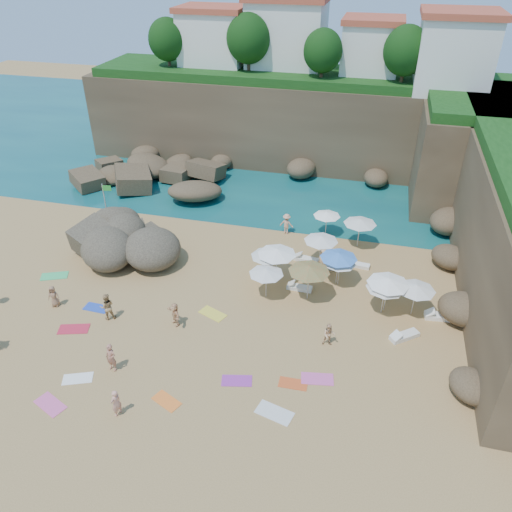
% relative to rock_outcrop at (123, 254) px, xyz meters
% --- Properties ---
extents(ground, '(120.00, 120.00, 0.00)m').
position_rel_rock_outcrop_xyz_m(ground, '(8.21, -3.85, 0.00)').
color(ground, tan).
rests_on(ground, ground).
extents(seawater, '(120.00, 120.00, 0.00)m').
position_rel_rock_outcrop_xyz_m(seawater, '(8.21, 26.15, 0.00)').
color(seawater, '#0C4751').
rests_on(seawater, ground).
extents(cliff_back, '(44.00, 8.00, 8.00)m').
position_rel_rock_outcrop_xyz_m(cliff_back, '(10.21, 21.15, 4.00)').
color(cliff_back, brown).
rests_on(cliff_back, ground).
extents(cliff_corner, '(10.00, 12.00, 8.00)m').
position_rel_rock_outcrop_xyz_m(cliff_corner, '(25.21, 16.15, 4.00)').
color(cliff_corner, brown).
rests_on(cliff_corner, ground).
extents(rock_promontory, '(12.00, 7.00, 2.00)m').
position_rel_rock_outcrop_xyz_m(rock_promontory, '(-2.79, 12.15, 0.00)').
color(rock_promontory, brown).
rests_on(rock_promontory, ground).
extents(clifftop_buildings, '(28.48, 9.48, 7.00)m').
position_rel_rock_outcrop_xyz_m(clifftop_buildings, '(11.18, 21.94, 11.24)').
color(clifftop_buildings, white).
rests_on(clifftop_buildings, cliff_back).
extents(clifftop_trees, '(35.60, 23.82, 4.40)m').
position_rel_rock_outcrop_xyz_m(clifftop_trees, '(12.99, 15.67, 11.26)').
color(clifftop_trees, '#11380F').
rests_on(clifftop_trees, ground).
extents(marina_masts, '(3.10, 0.10, 6.00)m').
position_rel_rock_outcrop_xyz_m(marina_masts, '(-8.29, 26.15, 3.00)').
color(marina_masts, white).
rests_on(marina_masts, ground).
extents(rock_outcrop, '(8.18, 7.16, 2.73)m').
position_rel_rock_outcrop_xyz_m(rock_outcrop, '(0.00, 0.00, 0.00)').
color(rock_outcrop, '#685E47').
rests_on(rock_outcrop, ground).
extents(flag_pole, '(0.72, 0.17, 3.73)m').
position_rel_rock_outcrop_xyz_m(flag_pole, '(-2.77, 3.45, 2.38)').
color(flag_pole, silver).
rests_on(flag_pole, ground).
extents(parasol_0, '(2.58, 2.58, 2.44)m').
position_rel_rock_outcrop_xyz_m(parasol_0, '(11.49, -0.36, 2.24)').
color(parasol_0, silver).
rests_on(parasol_0, ground).
extents(parasol_1, '(2.41, 2.41, 2.27)m').
position_rel_rock_outcrop_xyz_m(parasol_1, '(16.45, 5.34, 2.09)').
color(parasol_1, silver).
rests_on(parasol_1, ground).
extents(parasol_2, '(2.06, 2.06, 1.95)m').
position_rel_rock_outcrop_xyz_m(parasol_2, '(13.91, 6.47, 1.79)').
color(parasol_2, silver).
rests_on(parasol_2, ground).
extents(parasol_3, '(2.37, 2.37, 2.24)m').
position_rel_rock_outcrop_xyz_m(parasol_3, '(14.03, 2.29, 2.06)').
color(parasol_3, silver).
rests_on(parasol_3, ground).
extents(parasol_4, '(2.29, 2.29, 2.17)m').
position_rel_rock_outcrop_xyz_m(parasol_4, '(18.48, -2.15, 1.99)').
color(parasol_4, silver).
rests_on(parasol_4, ground).
extents(parasol_5, '(2.20, 2.20, 2.08)m').
position_rel_rock_outcrop_xyz_m(parasol_5, '(11.24, -2.30, 1.91)').
color(parasol_5, silver).
rests_on(parasol_5, ground).
extents(parasol_6, '(2.63, 2.63, 2.49)m').
position_rel_rock_outcrop_xyz_m(parasol_6, '(13.85, -1.87, 2.28)').
color(parasol_6, silver).
rests_on(parasol_6, ground).
extents(parasol_7, '(2.10, 2.10, 1.99)m').
position_rel_rock_outcrop_xyz_m(parasol_7, '(15.57, 0.14, 1.82)').
color(parasol_7, silver).
rests_on(parasol_7, ground).
extents(parasol_8, '(2.30, 2.30, 2.18)m').
position_rel_rock_outcrop_xyz_m(parasol_8, '(20.27, -1.86, 2.00)').
color(parasol_8, silver).
rests_on(parasol_8, ground).
extents(parasol_9, '(2.33, 2.33, 2.20)m').
position_rel_rock_outcrop_xyz_m(parasol_9, '(10.94, -0.43, 2.02)').
color(parasol_9, silver).
rests_on(parasol_9, ground).
extents(parasol_10, '(2.45, 2.45, 2.32)m').
position_rel_rock_outcrop_xyz_m(parasol_10, '(15.44, 0.32, 2.12)').
color(parasol_10, silver).
rests_on(parasol_10, ground).
extents(parasol_11, '(2.57, 2.57, 2.43)m').
position_rel_rock_outcrop_xyz_m(parasol_11, '(18.63, -1.94, 2.23)').
color(parasol_11, silver).
rests_on(parasol_11, ground).
extents(lounger_0, '(1.66, 0.61, 0.25)m').
position_rel_rock_outcrop_xyz_m(lounger_0, '(13.20, -1.06, 0.13)').
color(lounger_0, silver).
rests_on(lounger_0, ground).
extents(lounger_1, '(1.81, 0.85, 0.27)m').
position_rel_rock_outcrop_xyz_m(lounger_1, '(13.08, 2.40, 0.14)').
color(lounger_1, white).
rests_on(lounger_1, ground).
extents(lounger_2, '(1.94, 1.30, 0.29)m').
position_rel_rock_outcrop_xyz_m(lounger_2, '(15.46, 2.18, 0.14)').
color(lounger_2, silver).
rests_on(lounger_2, ground).
extents(lounger_3, '(1.62, 0.69, 0.24)m').
position_rel_rock_outcrop_xyz_m(lounger_3, '(16.73, 2.60, 0.12)').
color(lounger_3, white).
rests_on(lounger_3, ground).
extents(lounger_4, '(1.94, 0.84, 0.29)m').
position_rel_rock_outcrop_xyz_m(lounger_4, '(21.99, -1.89, 0.15)').
color(lounger_4, white).
rests_on(lounger_4, ground).
extents(lounger_5, '(1.75, 1.56, 0.27)m').
position_rel_rock_outcrop_xyz_m(lounger_5, '(19.87, -4.21, 0.14)').
color(lounger_5, silver).
rests_on(lounger_5, ground).
extents(towel_1, '(1.88, 1.43, 0.03)m').
position_rel_rock_outcrop_xyz_m(towel_1, '(2.90, -13.50, 0.01)').
color(towel_1, '#E15796').
rests_on(towel_1, ground).
extents(towel_2, '(1.66, 1.29, 0.03)m').
position_rel_rock_outcrop_xyz_m(towel_2, '(8.39, -11.89, 0.01)').
color(towel_2, orange).
rests_on(towel_2, ground).
extents(towel_3, '(1.98, 1.52, 0.03)m').
position_rel_rock_outcrop_xyz_m(towel_3, '(-3.25, -3.65, 0.02)').
color(towel_3, '#37C16B').
rests_on(towel_3, ground).
extents(towel_4, '(1.87, 1.42, 0.03)m').
position_rel_rock_outcrop_xyz_m(towel_4, '(8.48, -4.85, 0.01)').
color(towel_4, yellow).
rests_on(towel_4, ground).
extents(towel_5, '(1.71, 1.29, 0.03)m').
position_rel_rock_outcrop_xyz_m(towel_5, '(3.30, -11.63, 0.01)').
color(towel_5, white).
rests_on(towel_5, ground).
extents(towel_6, '(1.72, 1.12, 0.03)m').
position_rel_rock_outcrop_xyz_m(towel_6, '(11.42, -9.74, 0.01)').
color(towel_6, purple).
rests_on(towel_6, ground).
extents(towel_7, '(1.94, 1.36, 0.03)m').
position_rel_rock_outcrop_xyz_m(towel_7, '(0.98, -8.19, 0.02)').
color(towel_7, red).
rests_on(towel_7, ground).
extents(towel_8, '(1.59, 0.84, 0.03)m').
position_rel_rock_outcrop_xyz_m(towel_8, '(1.28, -6.07, 0.01)').
color(towel_8, '#2344BB').
rests_on(towel_8, ground).
extents(towel_9, '(1.80, 1.11, 0.03)m').
position_rel_rock_outcrop_xyz_m(towel_9, '(15.47, -8.59, 0.01)').
color(towel_9, '#D8549E').
rests_on(towel_9, ground).
extents(towel_10, '(1.50, 0.78, 0.03)m').
position_rel_rock_outcrop_xyz_m(towel_10, '(14.30, -9.23, 0.01)').
color(towel_10, '#D65121').
rests_on(towel_10, ground).
extents(towel_11, '(2.14, 1.48, 0.03)m').
position_rel_rock_outcrop_xyz_m(towel_11, '(2.30, -0.11, 0.02)').
color(towel_11, green).
rests_on(towel_11, ground).
extents(towel_13, '(1.98, 1.33, 0.03)m').
position_rel_rock_outcrop_xyz_m(towel_13, '(13.76, -11.30, 0.02)').
color(towel_13, silver).
rests_on(towel_13, ground).
extents(person_stand_1, '(1.08, 1.00, 1.77)m').
position_rel_rock_outcrop_xyz_m(person_stand_1, '(2.53, -6.76, 0.88)').
color(person_stand_1, tan).
rests_on(person_stand_1, ground).
extents(person_stand_2, '(1.11, 0.55, 1.66)m').
position_rel_rock_outcrop_xyz_m(person_stand_2, '(10.94, 5.93, 0.83)').
color(person_stand_2, tan).
rests_on(person_stand_2, ground).
extents(person_stand_3, '(0.75, 1.02, 1.60)m').
position_rel_rock_outcrop_xyz_m(person_stand_3, '(18.47, -0.38, 0.80)').
color(person_stand_3, '#A88754').
rests_on(person_stand_3, ground).
extents(person_stand_4, '(0.87, 1.06, 1.90)m').
position_rel_rock_outcrop_xyz_m(person_stand_4, '(14.40, 1.18, 0.95)').
color(person_stand_4, tan).
rests_on(person_stand_4, ground).
extents(person_stand_5, '(1.58, 0.46, 1.70)m').
position_rel_rock_outcrop_xyz_m(person_stand_5, '(-0.78, 2.92, 0.85)').
color(person_stand_5, tan).
rests_on(person_stand_5, ground).
extents(person_stand_6, '(0.54, 0.66, 1.57)m').
position_rel_rock_outcrop_xyz_m(person_stand_6, '(6.43, -13.19, 0.79)').
color(person_stand_6, '#DE957E').
rests_on(person_stand_6, ground).
extents(person_lie_2, '(1.02, 1.55, 0.38)m').
position_rel_rock_outcrop_xyz_m(person_lie_2, '(-1.29, -6.48, 0.19)').
color(person_lie_2, '#906648').
rests_on(person_lie_2, ground).
extents(person_lie_3, '(2.03, 2.03, 0.40)m').
position_rel_rock_outcrop_xyz_m(person_lie_3, '(6.67, -6.30, 0.20)').
color(person_lie_3, '#DFA775').
rests_on(person_lie_3, ground).
extents(person_lie_4, '(0.95, 1.77, 0.40)m').
position_rel_rock_outcrop_xyz_m(person_lie_4, '(4.81, -10.58, 0.20)').
color(person_lie_4, '#AF6E57').
rests_on(person_lie_4, ground).
extents(person_lie_5, '(0.89, 1.51, 0.54)m').
position_rel_rock_outcrop_xyz_m(person_lie_5, '(15.68, -5.85, 0.27)').
color(person_lie_5, tan).
rests_on(person_lie_5, ground).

